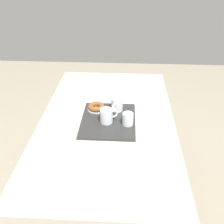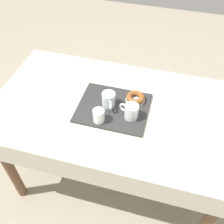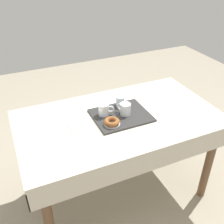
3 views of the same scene
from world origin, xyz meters
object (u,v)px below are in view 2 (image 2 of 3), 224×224
Objects in this scene: dining_table at (116,121)px; serving_tray at (113,108)px; donut_plate_left at (135,100)px; tea_mug_left at (109,100)px; tea_mug_right at (131,112)px; paper_napkin at (169,120)px; water_glass_near at (99,116)px; sugar_donut_left at (135,98)px.

dining_table is 0.12m from serving_tray.
dining_table is 12.80× the size of donut_plate_left.
tea_mug_left is at bearing 160.65° from serving_tray.
dining_table is 12.88× the size of tea_mug_right.
dining_table is at bearing -140.92° from donut_plate_left.
serving_tray is 3.62× the size of tea_mug_left.
donut_plate_left reaches higher than serving_tray.
serving_tray is 3.51× the size of donut_plate_left.
water_glass_near is at bearing -163.06° from paper_napkin.
water_glass_near is at bearing -127.78° from sugar_donut_left.
tea_mug_left reaches higher than water_glass_near.
donut_plate_left reaches higher than dining_table.
donut_plate_left is at bearing 39.08° from dining_table.
paper_napkin is (0.31, -0.02, 0.12)m from dining_table.
tea_mug_left is 1.03× the size of sugar_donut_left.
serving_tray is 3.73× the size of sugar_donut_left.
sugar_donut_left is at bearing 0.00° from donut_plate_left.
water_glass_near is 0.26m from donut_plate_left.
paper_napkin is at bearing -2.67° from tea_mug_left.
serving_tray is 2.93× the size of paper_napkin.
tea_mug_left is 0.15m from tea_mug_right.
tea_mug_right is 0.83× the size of paper_napkin.
dining_table is at bearing 29.44° from serving_tray.
tea_mug_left is at bearing 179.14° from dining_table.
sugar_donut_left is (0.11, 0.09, 0.03)m from serving_tray.
serving_tray is 5.24× the size of water_glass_near.
dining_table is 13.19× the size of tea_mug_left.
water_glass_near is (-0.06, -0.13, 0.16)m from dining_table.
paper_napkin is (0.21, -0.09, -0.01)m from donut_plate_left.
tea_mug_left is 1.45× the size of water_glass_near.
paper_napkin is at bearing 11.16° from tea_mug_right.
paper_napkin is (0.35, -0.02, -0.05)m from tea_mug_left.
tea_mug_left is 0.98× the size of tea_mug_right.
paper_napkin is at bearing -2.94° from dining_table.
donut_plate_left is at bearing 28.55° from tea_mug_left.
water_glass_near is at bearing -127.78° from donut_plate_left.
tea_mug_left and tea_mug_right have the same top height.
water_glass_near is 0.26m from sugar_donut_left.
paper_napkin is (0.21, -0.09, -0.03)m from sugar_donut_left.
serving_tray is at bearing 178.87° from paper_napkin.
dining_table is 0.19m from sugar_donut_left.
serving_tray is at bearing 157.30° from tea_mug_right.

